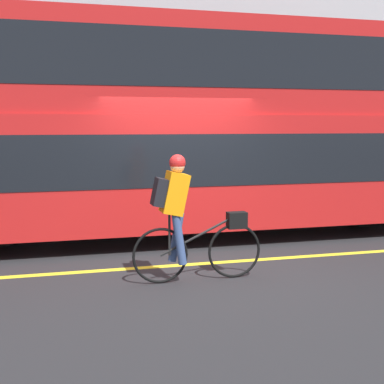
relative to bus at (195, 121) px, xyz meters
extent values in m
plane|color=#232326|center=(-0.61, -2.20, -2.14)|extent=(80.00, 80.00, 0.00)
cube|color=yellow|center=(-0.61, -2.05, -2.13)|extent=(50.00, 0.14, 0.01)
cube|color=#A8A399|center=(-0.61, 3.48, -2.08)|extent=(60.00, 2.10, 0.11)
cube|color=#9E9EA3|center=(-0.61, 4.68, 2.17)|extent=(60.00, 0.30, 8.63)
cylinder|color=black|center=(3.49, 0.00, -1.64)|extent=(1.00, 0.30, 1.00)
cube|color=#B21919|center=(0.00, 0.00, -0.87)|extent=(11.27, 2.54, 1.93)
cube|color=black|center=(0.00, 0.00, -0.64)|extent=(10.82, 2.56, 0.85)
cube|color=#B21919|center=(0.00, 0.00, 0.91)|extent=(11.27, 2.44, 1.62)
cube|color=black|center=(0.00, 0.00, 0.99)|extent=(10.82, 2.46, 0.91)
torus|color=black|center=(-0.23, -2.86, -1.77)|extent=(0.74, 0.04, 0.74)
torus|color=black|center=(-1.26, -2.86, -1.77)|extent=(0.74, 0.04, 0.74)
cylinder|color=black|center=(-0.75, -2.86, -1.53)|extent=(1.04, 0.03, 0.51)
cylinder|color=black|center=(-1.13, -2.86, -1.49)|extent=(0.03, 0.03, 0.55)
cube|color=black|center=(-0.20, -2.86, -1.34)|extent=(0.26, 0.16, 0.22)
cube|color=orange|center=(-1.06, -2.86, -0.95)|extent=(0.37, 0.32, 0.58)
cube|color=black|center=(-1.26, -2.86, -0.93)|extent=(0.21, 0.26, 0.38)
cylinder|color=#384C7A|center=(-1.02, -2.77, -1.55)|extent=(0.22, 0.11, 0.67)
cylinder|color=#384C7A|center=(-1.02, -2.95, -1.55)|extent=(0.20, 0.11, 0.67)
sphere|color=tan|center=(-1.02, -2.86, -0.59)|extent=(0.19, 0.19, 0.19)
sphere|color=red|center=(-1.02, -2.86, -0.55)|extent=(0.21, 0.21, 0.21)
cylinder|color=#194C23|center=(4.16, 3.38, -1.57)|extent=(0.48, 0.48, 0.92)
camera|label=1|loc=(-2.62, -9.56, -0.06)|focal=50.00mm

